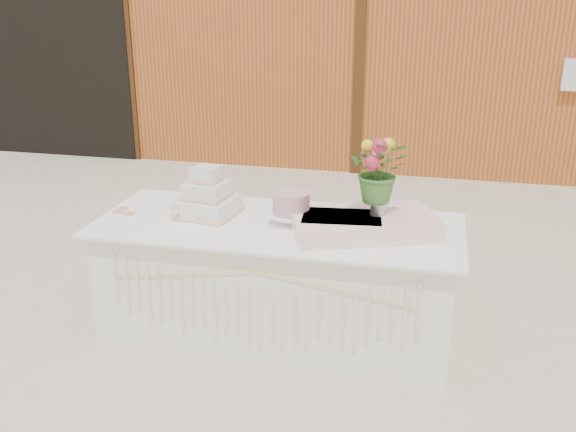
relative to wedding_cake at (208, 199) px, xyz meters
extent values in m
plane|color=beige|center=(0.50, -0.06, -0.88)|extent=(80.00, 80.00, 0.00)
cube|color=#B05925|center=(0.50, 5.94, 0.62)|extent=(12.00, 4.00, 3.00)
cube|color=black|center=(-3.70, 3.92, 0.22)|extent=(2.40, 0.08, 2.20)
cube|color=white|center=(0.50, -0.06, -0.51)|extent=(2.28, 0.88, 0.75)
cube|color=white|center=(0.50, -0.06, -0.12)|extent=(2.40, 1.00, 0.02)
cube|color=silver|center=(0.00, 0.00, -0.05)|extent=(0.41, 0.41, 0.12)
cube|color=#FFBCA1|center=(0.00, 0.00, -0.09)|extent=(0.42, 0.42, 0.03)
cube|color=silver|center=(0.00, 0.00, 0.07)|extent=(0.29, 0.29, 0.11)
cube|color=#FFBCA1|center=(0.00, 0.00, 0.03)|extent=(0.31, 0.31, 0.03)
cube|color=silver|center=(0.00, 0.00, 0.17)|extent=(0.19, 0.19, 0.10)
cube|color=#FFBCA1|center=(0.00, 0.00, 0.15)|extent=(0.20, 0.20, 0.03)
cylinder|color=white|center=(0.59, -0.05, -0.11)|extent=(0.26, 0.26, 0.02)
cylinder|color=white|center=(0.59, -0.05, -0.07)|extent=(0.08, 0.08, 0.05)
cylinder|color=white|center=(0.59, -0.05, -0.04)|extent=(0.30, 0.30, 0.01)
cylinder|color=#CA9392|center=(0.59, -0.05, 0.03)|extent=(0.24, 0.24, 0.14)
cube|color=beige|center=(1.06, -0.08, -0.06)|extent=(1.02, 0.80, 0.11)
cylinder|color=#B0AFB4|center=(1.15, -0.04, 0.07)|extent=(0.10, 0.10, 0.13)
imported|color=#3F722D|center=(1.15, -0.04, 0.33)|extent=(0.39, 0.35, 0.40)
camera|label=1|loc=(1.48, -3.86, 1.36)|focal=40.00mm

